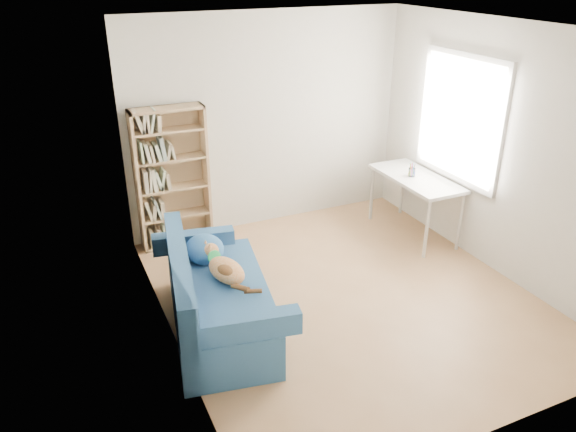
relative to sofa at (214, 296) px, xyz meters
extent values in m
plane|color=#9C6F46|center=(1.36, -0.05, -0.33)|extent=(4.00, 4.00, 0.00)
cube|color=silver|center=(1.36, 1.95, 0.97)|extent=(3.50, 0.04, 2.60)
cube|color=silver|center=(1.36, -2.05, 0.97)|extent=(3.50, 0.04, 2.60)
cube|color=silver|center=(-0.39, -0.05, 0.97)|extent=(0.04, 4.00, 2.60)
cube|color=silver|center=(3.11, -0.05, 0.97)|extent=(0.04, 4.00, 2.60)
cube|color=white|center=(1.36, -0.05, 2.27)|extent=(3.50, 4.00, 0.04)
cube|color=white|center=(3.10, 0.55, 1.17)|extent=(0.01, 1.20, 1.30)
cube|color=navy|center=(0.03, -0.03, -0.12)|extent=(1.11, 1.84, 0.43)
cube|color=navy|center=(-0.30, -0.03, 0.31)|extent=(0.46, 1.73, 0.42)
cube|color=navy|center=(0.03, 0.76, 0.20)|extent=(0.83, 0.30, 0.19)
cube|color=navy|center=(0.03, -0.81, 0.20)|extent=(0.83, 0.30, 0.19)
cube|color=navy|center=(0.05, -0.03, 0.12)|extent=(1.07, 1.71, 0.05)
ellipsoid|color=#3165A0|center=(0.06, 0.46, 0.24)|extent=(0.37, 0.41, 0.28)
ellipsoid|color=#AE5013|center=(0.13, 0.00, 0.24)|extent=(0.34, 0.51, 0.19)
ellipsoid|color=silver|center=(0.19, 0.13, 0.22)|extent=(0.19, 0.23, 0.12)
ellipsoid|color=#3C2210|center=(0.09, -0.05, 0.28)|extent=(0.19, 0.26, 0.09)
sphere|color=#AE5013|center=(0.15, 0.33, 0.28)|extent=(0.17, 0.17, 0.17)
cone|color=#AE5013|center=(0.13, 0.37, 0.36)|extent=(0.07, 0.08, 0.08)
cone|color=#AE5013|center=(0.13, 0.29, 0.36)|extent=(0.08, 0.08, 0.08)
cylinder|color=#29CF69|center=(0.14, 0.25, 0.26)|extent=(0.13, 0.07, 0.13)
cylinder|color=#3C2210|center=(0.10, -0.26, 0.20)|extent=(0.14, 0.18, 0.06)
cube|color=tan|center=(-0.29, 1.80, 0.49)|extent=(0.03, 0.26, 1.65)
cube|color=tan|center=(0.50, 1.80, 0.49)|extent=(0.03, 0.26, 1.65)
cube|color=tan|center=(0.10, 1.80, 1.30)|extent=(0.82, 0.26, 0.03)
cube|color=tan|center=(0.10, 1.80, -0.32)|extent=(0.82, 0.26, 0.03)
cube|color=tan|center=(0.10, 1.92, 0.49)|extent=(0.82, 0.02, 1.65)
cube|color=white|center=(2.80, 0.85, 0.40)|extent=(0.57, 1.24, 0.04)
cylinder|color=silver|center=(3.04, 1.42, 0.02)|extent=(0.04, 0.04, 0.71)
cylinder|color=silver|center=(3.04, 0.28, 0.02)|extent=(0.04, 0.04, 0.71)
cylinder|color=silver|center=(2.57, 1.42, 0.02)|extent=(0.04, 0.04, 0.71)
cylinder|color=silver|center=(2.57, 0.28, 0.02)|extent=(0.04, 0.04, 0.71)
cylinder|color=white|center=(2.76, 0.89, 0.47)|extent=(0.09, 0.09, 0.10)
camera|label=1|loc=(-1.18, -4.20, 2.80)|focal=35.00mm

